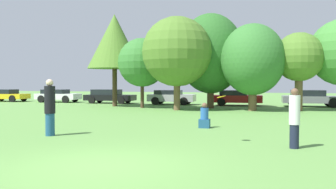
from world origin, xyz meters
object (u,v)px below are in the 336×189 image
at_px(parked_car_silver, 171,97).
at_px(tree_2, 177,52).
at_px(tree_1, 142,63).
at_px(parked_car_grey, 311,98).
at_px(person_thrower, 50,107).
at_px(frisbee, 221,97).
at_px(bystander_sitting, 204,118).
at_px(tree_0, 115,42).
at_px(parked_car_yellow, 6,95).
at_px(tree_3, 211,54).
at_px(tree_4, 253,60).
at_px(person_catcher, 294,118).
at_px(parked_car_red, 237,97).
at_px(parked_car_black, 109,96).
at_px(tree_5, 299,58).
at_px(parked_car_white, 58,95).

bearing_deg(parked_car_silver, tree_2, -73.10).
bearing_deg(tree_1, parked_car_grey, 20.72).
bearing_deg(person_thrower, frisbee, 2.40).
height_order(bystander_sitting, tree_0, tree_0).
bearing_deg(frisbee, tree_1, 118.24).
distance_m(person_thrower, parked_car_yellow, 25.76).
bearing_deg(tree_3, tree_4, -28.66).
bearing_deg(person_thrower, person_catcher, -0.00).
xyz_separation_m(frisbee, tree_1, (-7.54, 14.04, 1.88)).
distance_m(tree_3, parked_car_red, 5.03).
relative_size(tree_1, parked_car_black, 1.13).
bearing_deg(tree_1, tree_5, -0.16).
relative_size(bystander_sitting, tree_0, 0.14).
xyz_separation_m(tree_1, parked_car_yellow, (-15.85, 4.93, -2.68)).
relative_size(person_catcher, tree_4, 0.30).
distance_m(frisbee, parked_car_white, 26.05).
relative_size(parked_car_red, parked_car_grey, 0.89).
relative_size(frisbee, tree_1, 0.05).
xyz_separation_m(parked_car_yellow, parked_car_black, (11.00, -0.13, 0.01)).
distance_m(tree_0, parked_car_black, 6.16).
distance_m(tree_5, parked_car_silver, 11.14).
height_order(tree_3, tree_5, tree_3).
bearing_deg(tree_3, parked_car_red, 65.88).
xyz_separation_m(tree_0, tree_2, (5.61, -2.49, -1.10)).
bearing_deg(person_thrower, parked_car_yellow, 134.79).
xyz_separation_m(frisbee, bystander_sitting, (-1.14, 3.61, -1.01)).
bearing_deg(parked_car_white, person_catcher, -46.16).
relative_size(person_catcher, parked_car_black, 0.38).
bearing_deg(parked_car_red, person_catcher, -82.09).
height_order(person_thrower, bystander_sitting, person_thrower).
xyz_separation_m(person_catcher, tree_1, (-9.64, 14.37, 2.44)).
xyz_separation_m(frisbee, tree_3, (-2.68, 15.03, 2.49)).
relative_size(person_thrower, bystander_sitting, 1.92).
bearing_deg(tree_1, parked_car_white, 153.76).
relative_size(tree_5, parked_car_black, 1.14).
relative_size(parked_car_silver, parked_car_grey, 0.89).
xyz_separation_m(frisbee, tree_5, (3.25, 14.01, 2.05)).
distance_m(person_thrower, tree_4, 15.00).
bearing_deg(tree_5, tree_1, 179.84).
bearing_deg(tree_5, person_catcher, -94.58).
relative_size(tree_3, parked_car_silver, 1.73).
height_order(person_thrower, parked_car_white, person_thrower).
bearing_deg(frisbee, person_catcher, -9.01).
height_order(parked_car_yellow, parked_car_red, parked_car_red).
height_order(person_thrower, tree_4, tree_4).
distance_m(person_catcher, parked_car_red, 19.12).
bearing_deg(tree_2, parked_car_yellow, 161.36).
distance_m(tree_5, parked_car_grey, 5.49).
relative_size(tree_0, parked_car_silver, 1.81).
bearing_deg(parked_car_yellow, parked_car_silver, -3.45).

